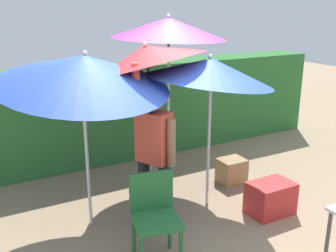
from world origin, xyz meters
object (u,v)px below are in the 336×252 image
(umbrella_orange, at_px, (210,70))
(umbrella_yellow, at_px, (147,56))
(person_vendor, at_px, (154,151))
(umbrella_rainbow, at_px, (169,28))
(umbrella_navy, at_px, (84,71))
(cooler_box, at_px, (270,198))
(chair_plastic, at_px, (155,213))
(crate_cardboard, at_px, (232,171))

(umbrella_orange, height_order, umbrella_yellow, umbrella_yellow)
(person_vendor, bearing_deg, umbrella_rainbow, 54.86)
(umbrella_orange, height_order, umbrella_navy, umbrella_navy)
(person_vendor, distance_m, cooler_box, 1.62)
(umbrella_orange, xyz_separation_m, cooler_box, (0.54, -0.59, -1.53))
(umbrella_rainbow, bearing_deg, cooler_box, -69.83)
(person_vendor, height_order, chair_plastic, person_vendor)
(umbrella_rainbow, distance_m, umbrella_yellow, 0.84)
(person_vendor, height_order, crate_cardboard, person_vendor)
(umbrella_rainbow, xyz_separation_m, chair_plastic, (-1.08, -1.68, -1.65))
(umbrella_rainbow, height_order, umbrella_orange, umbrella_rainbow)
(umbrella_orange, height_order, cooler_box, umbrella_orange)
(person_vendor, relative_size, chair_plastic, 2.11)
(umbrella_orange, bearing_deg, crate_cardboard, 27.33)
(umbrella_rainbow, distance_m, cooler_box, 2.57)
(umbrella_rainbow, relative_size, person_vendor, 1.25)
(umbrella_rainbow, xyz_separation_m, umbrella_navy, (-1.41, -0.73, -0.36))
(umbrella_rainbow, bearing_deg, umbrella_navy, -152.69)
(person_vendor, bearing_deg, umbrella_navy, 143.93)
(umbrella_rainbow, xyz_separation_m, crate_cardboard, (0.70, -0.62, -1.99))
(umbrella_orange, distance_m, person_vendor, 1.19)
(cooler_box, bearing_deg, umbrella_yellow, 138.64)
(umbrella_rainbow, relative_size, cooler_box, 4.32)
(umbrella_orange, relative_size, cooler_box, 3.62)
(umbrella_yellow, relative_size, crate_cardboard, 6.17)
(umbrella_yellow, bearing_deg, umbrella_orange, -34.42)
(umbrella_rainbow, relative_size, umbrella_yellow, 1.03)
(umbrella_orange, relative_size, person_vendor, 1.05)
(crate_cardboard, bearing_deg, umbrella_rainbow, 138.35)
(umbrella_rainbow, xyz_separation_m, cooler_box, (0.57, -1.56, -1.96))
(umbrella_navy, bearing_deg, crate_cardboard, 2.96)
(umbrella_rainbow, distance_m, person_vendor, 1.88)
(umbrella_yellow, xyz_separation_m, cooler_box, (1.16, -1.02, -1.68))
(umbrella_rainbow, distance_m, umbrella_navy, 1.63)
(crate_cardboard, bearing_deg, umbrella_yellow, 176.25)
(umbrella_navy, height_order, cooler_box, umbrella_navy)
(chair_plastic, height_order, crate_cardboard, chair_plastic)
(umbrella_orange, distance_m, umbrella_navy, 1.47)
(umbrella_yellow, xyz_separation_m, umbrella_navy, (-0.82, -0.19, -0.08))
(umbrella_yellow, height_order, chair_plastic, umbrella_yellow)
(umbrella_rainbow, height_order, chair_plastic, umbrella_rainbow)
(umbrella_yellow, height_order, person_vendor, umbrella_yellow)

